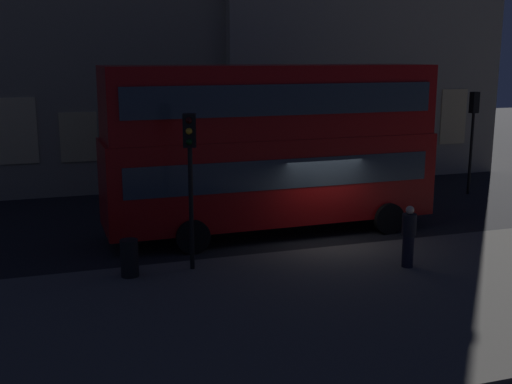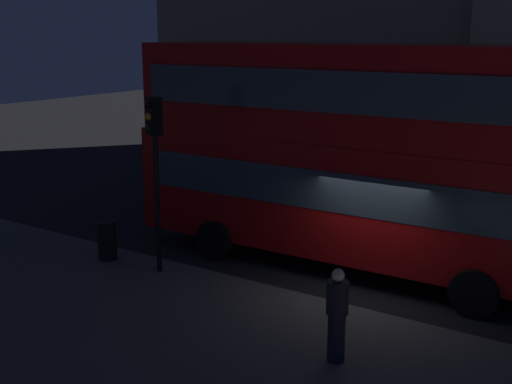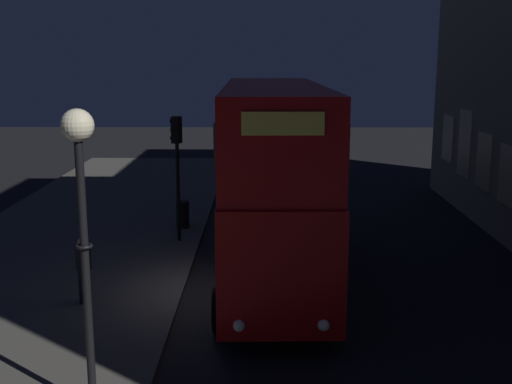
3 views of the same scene
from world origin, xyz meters
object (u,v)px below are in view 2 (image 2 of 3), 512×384
Objects in this scene: double_decker_bus at (345,146)px; litter_bin at (107,240)px; traffic_light_near_kerb at (155,148)px; pedestrian at (337,315)px.

litter_bin is (-4.88, -3.11, -2.38)m from double_decker_bus.
traffic_light_near_kerb is 4.24× the size of litter_bin.
pedestrian is at bearing -12.25° from litter_bin.
pedestrian is 1.73× the size of litter_bin.
traffic_light_near_kerb is at bearing 46.79° from pedestrian.
traffic_light_near_kerb is at bearing -137.92° from double_decker_bus.
traffic_light_near_kerb is at bearing 2.17° from litter_bin.
double_decker_bus is 2.61× the size of traffic_light_near_kerb.
traffic_light_near_kerb is (-3.25, -3.04, 0.07)m from double_decker_bus.
pedestrian is (2.23, -4.65, -2.01)m from double_decker_bus.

